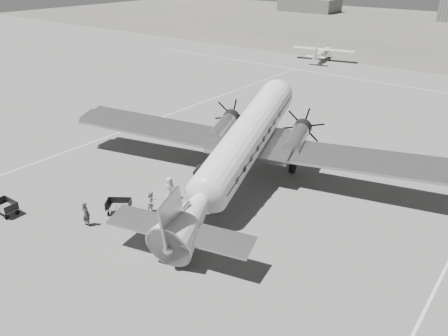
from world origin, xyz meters
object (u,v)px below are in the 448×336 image
baggage_cart_near (119,207)px  passenger (170,188)px  shed_secondary (309,5)px  ramp_agent (152,202)px  baggage_cart_far (6,208)px  ground_crew (86,214)px  dc3_airliner (241,149)px  light_plane_left (322,54)px

baggage_cart_near → passenger: size_ratio=0.99×
shed_secondary → ramp_agent: (50.21, -117.41, -1.23)m
baggage_cart_far → passenger: bearing=46.0°
ramp_agent → passenger: size_ratio=0.92×
ground_crew → dc3_airliner: bearing=-122.8°
baggage_cart_far → ground_crew: size_ratio=1.02×
ground_crew → ramp_agent: ground_crew is taller
passenger → baggage_cart_far: bearing=139.7°
dc3_airliner → baggage_cart_far: bearing=-142.3°
light_plane_left → ramp_agent: bearing=-86.6°
ramp_agent → passenger: (-0.29, 1.98, 0.06)m
light_plane_left → baggage_cart_near: size_ratio=6.22×
ground_crew → passenger: bearing=-116.5°
shed_secondary → ground_crew: size_ratio=11.06×
ground_crew → passenger: (1.77, 5.60, 0.02)m
light_plane_left → baggage_cart_near: 53.04m
shed_secondary → light_plane_left: size_ratio=1.76×
dc3_airliner → light_plane_left: dc3_airliner is taller
baggage_cart_near → passenger: 3.68m
dc3_airliner → light_plane_left: size_ratio=3.05×
dc3_airliner → ground_crew: dc3_airliner is taller
ramp_agent → passenger: passenger is taller
shed_secondary → light_plane_left: bearing=-60.8°
shed_secondary → ramp_agent: size_ratio=11.76×
ground_crew → ramp_agent: 4.17m
dc3_airliner → passenger: 5.74m
ramp_agent → passenger: bearing=6.6°
ramp_agent → baggage_cart_near: bearing=129.3°
ramp_agent → baggage_cart_far: bearing=127.5°
baggage_cart_far → dc3_airliner: bearing=49.6°
baggage_cart_near → ramp_agent: ramp_agent is taller
shed_secondary → ground_crew: bearing=-68.3°
passenger → light_plane_left: bearing=15.7°
dc3_airliner → ramp_agent: bearing=-124.7°
ground_crew → passenger: passenger is taller
dc3_airliner → baggage_cart_far: (-9.82, -12.57, -2.51)m
dc3_airliner → ground_crew: 11.33m
light_plane_left → ground_crew: size_ratio=6.29×
light_plane_left → baggage_cart_far: 56.72m
baggage_cart_far → shed_secondary: bearing=106.7°
dc3_airliner → shed_secondary: bearing=101.2°
baggage_cart_near → baggage_cart_far: bearing=-177.4°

